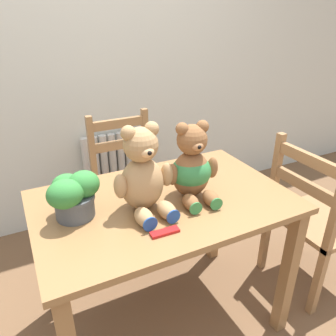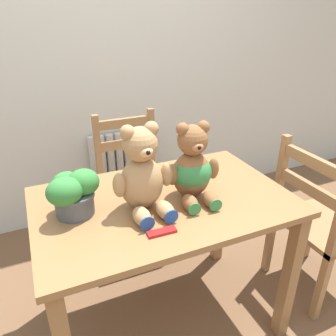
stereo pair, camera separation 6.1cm
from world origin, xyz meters
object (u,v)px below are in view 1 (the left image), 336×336
(teddy_bear_left, at_px, (143,175))
(potted_plant, at_px, (73,195))
(wooden_chair_behind, at_px, (129,188))
(chocolate_bar, at_px, (165,232))
(wooden_chair_side, at_px, (312,219))
(teddy_bear_right, at_px, (192,168))

(teddy_bear_left, xyz_separation_m, potted_plant, (-0.28, 0.07, -0.06))
(potted_plant, bearing_deg, wooden_chair_behind, 55.11)
(wooden_chair_behind, height_order, potted_plant, potted_plant)
(wooden_chair_behind, bearing_deg, chocolate_bar, 78.97)
(wooden_chair_behind, height_order, wooden_chair_side, wooden_chair_behind)
(wooden_chair_side, relative_size, teddy_bear_left, 2.47)
(wooden_chair_behind, relative_size, teddy_bear_right, 2.68)
(wooden_chair_behind, distance_m, teddy_bear_right, 0.86)
(wooden_chair_behind, xyz_separation_m, wooden_chair_side, (0.82, -0.83, -0.00))
(teddy_bear_left, height_order, potted_plant, teddy_bear_left)
(wooden_chair_side, distance_m, chocolate_bar, 1.05)
(teddy_bear_left, distance_m, chocolate_bar, 0.26)
(wooden_chair_side, bearing_deg, potted_plant, -97.30)
(teddy_bear_left, xyz_separation_m, teddy_bear_right, (0.24, 0.00, -0.02))
(wooden_chair_behind, bearing_deg, teddy_bear_right, 94.25)
(wooden_chair_behind, distance_m, chocolate_bar, 1.01)
(potted_plant, bearing_deg, wooden_chair_side, -7.30)
(wooden_chair_side, bearing_deg, chocolate_bar, -83.95)
(wooden_chair_side, bearing_deg, teddy_bear_right, -97.45)
(teddy_bear_right, xyz_separation_m, chocolate_bar, (-0.24, -0.21, -0.14))
(wooden_chair_behind, bearing_deg, potted_plant, 55.11)
(teddy_bear_right, bearing_deg, wooden_chair_side, 178.49)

